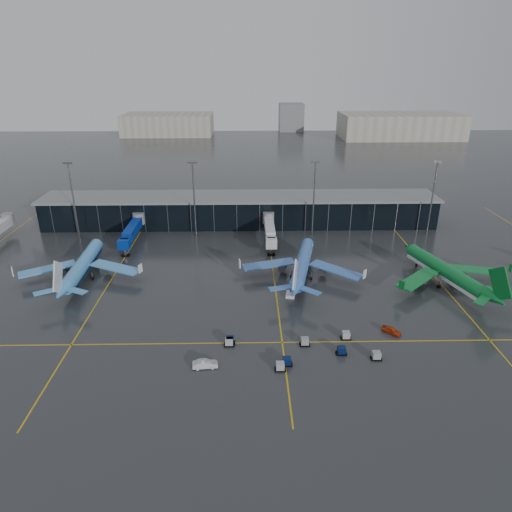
{
  "coord_description": "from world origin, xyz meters",
  "views": [
    {
      "loc": [
        2.77,
        -97.28,
        55.89
      ],
      "look_at": [
        5.0,
        18.0,
        6.0
      ],
      "focal_mm": 32.0,
      "sensor_mm": 36.0,
      "label": 1
    }
  ],
  "objects_px": {
    "service_van_red": "(391,330)",
    "airliner_aer_lingus": "(446,263)",
    "baggage_carts": "(299,349)",
    "airliner_arkefly": "(82,257)",
    "mobile_airstair": "(291,293)",
    "airliner_klm_near": "(303,256)",
    "service_van_white": "(205,364)"
  },
  "relations": [
    {
      "from": "mobile_airstair",
      "to": "airliner_klm_near",
      "type": "bearing_deg",
      "value": 79.33
    },
    {
      "from": "mobile_airstair",
      "to": "service_van_red",
      "type": "xyz_separation_m",
      "value": [
        20.8,
        -17.63,
        -0.03
      ]
    },
    {
      "from": "mobile_airstair",
      "to": "service_van_red",
      "type": "distance_m",
      "value": 27.27
    },
    {
      "from": "airliner_klm_near",
      "to": "mobile_airstair",
      "type": "relative_size",
      "value": 11.33
    },
    {
      "from": "airliner_aer_lingus",
      "to": "service_van_white",
      "type": "height_order",
      "value": "airliner_aer_lingus"
    },
    {
      "from": "baggage_carts",
      "to": "service_van_white",
      "type": "relative_size",
      "value": 6.45
    },
    {
      "from": "airliner_aer_lingus",
      "to": "baggage_carts",
      "type": "xyz_separation_m",
      "value": [
        -42.23,
        -30.76,
        -5.4
      ]
    },
    {
      "from": "airliner_klm_near",
      "to": "airliner_aer_lingus",
      "type": "relative_size",
      "value": 0.99
    },
    {
      "from": "baggage_carts",
      "to": "airliner_arkefly",
      "type": "bearing_deg",
      "value": 146.79
    },
    {
      "from": "airliner_aer_lingus",
      "to": "service_van_red",
      "type": "relative_size",
      "value": 9.21
    },
    {
      "from": "airliner_arkefly",
      "to": "baggage_carts",
      "type": "height_order",
      "value": "airliner_arkefly"
    },
    {
      "from": "airliner_arkefly",
      "to": "baggage_carts",
      "type": "bearing_deg",
      "value": -35.46
    },
    {
      "from": "airliner_aer_lingus",
      "to": "service_van_white",
      "type": "distance_m",
      "value": 70.98
    },
    {
      "from": "airliner_aer_lingus",
      "to": "baggage_carts",
      "type": "height_order",
      "value": "airliner_aer_lingus"
    },
    {
      "from": "airliner_klm_near",
      "to": "mobile_airstair",
      "type": "distance_m",
      "value": 13.6
    },
    {
      "from": "airliner_aer_lingus",
      "to": "service_van_white",
      "type": "bearing_deg",
      "value": -166.1
    },
    {
      "from": "mobile_airstair",
      "to": "service_van_white",
      "type": "bearing_deg",
      "value": -114.33
    },
    {
      "from": "airliner_arkefly",
      "to": "airliner_klm_near",
      "type": "distance_m",
      "value": 60.74
    },
    {
      "from": "airliner_arkefly",
      "to": "service_van_red",
      "type": "bearing_deg",
      "value": -23.41
    },
    {
      "from": "airliner_klm_near",
      "to": "airliner_aer_lingus",
      "type": "bearing_deg",
      "value": 4.39
    },
    {
      "from": "airliner_aer_lingus",
      "to": "mobile_airstair",
      "type": "bearing_deg",
      "value": 172.45
    },
    {
      "from": "airliner_aer_lingus",
      "to": "airliner_klm_near",
      "type": "bearing_deg",
      "value": 155.63
    },
    {
      "from": "baggage_carts",
      "to": "service_van_red",
      "type": "distance_m",
      "value": 22.27
    },
    {
      "from": "airliner_klm_near",
      "to": "baggage_carts",
      "type": "height_order",
      "value": "airliner_klm_near"
    },
    {
      "from": "airliner_aer_lingus",
      "to": "service_van_red",
      "type": "distance_m",
      "value": 32.34
    },
    {
      "from": "mobile_airstair",
      "to": "service_van_red",
      "type": "bearing_deg",
      "value": -30.91
    },
    {
      "from": "airliner_klm_near",
      "to": "airliner_aer_lingus",
      "type": "distance_m",
      "value": 37.93
    },
    {
      "from": "mobile_airstair",
      "to": "service_van_red",
      "type": "height_order",
      "value": "mobile_airstair"
    },
    {
      "from": "service_van_red",
      "to": "airliner_aer_lingus",
      "type": "bearing_deg",
      "value": 3.26
    },
    {
      "from": "service_van_red",
      "to": "service_van_white",
      "type": "height_order",
      "value": "service_van_white"
    },
    {
      "from": "service_van_red",
      "to": "mobile_airstair",
      "type": "bearing_deg",
      "value": 94.24
    },
    {
      "from": "airliner_klm_near",
      "to": "mobile_airstair",
      "type": "bearing_deg",
      "value": -97.45
    }
  ]
}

